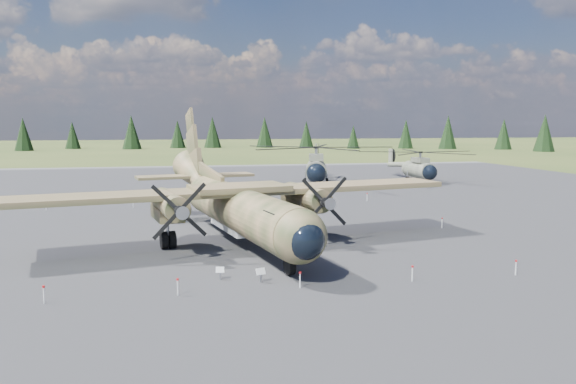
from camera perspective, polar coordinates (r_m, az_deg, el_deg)
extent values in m
plane|color=#515526|center=(41.10, -5.69, -4.54)|extent=(500.00, 500.00, 0.00)
cube|color=#5A5A5F|center=(50.90, -6.85, -2.32)|extent=(120.00, 120.00, 0.04)
cylinder|color=#384223|center=(37.63, -4.72, -1.84)|extent=(6.60, 19.25, 2.96)
sphere|color=#384223|center=(28.86, 1.17, -4.53)|extent=(3.41, 3.41, 2.90)
sphere|color=black|center=(28.35, 1.64, -4.85)|extent=(2.51, 2.51, 2.13)
cube|color=black|center=(30.25, -0.13, -2.46)|extent=(2.40, 2.07, 0.58)
cone|color=#384223|center=(49.43, -9.23, 1.50)|extent=(4.26, 7.70, 4.45)
cube|color=#A1A3A6|center=(38.82, -5.19, -3.39)|extent=(3.20, 6.62, 0.53)
cube|color=#2D381D|center=(37.96, -4.99, 0.09)|extent=(30.79, 9.48, 0.37)
cube|color=#384223|center=(37.93, -4.99, 0.43)|extent=(6.96, 4.97, 0.37)
cylinder|color=#384223|center=(36.57, -11.95, -1.22)|extent=(2.62, 5.70, 1.59)
cube|color=#384223|center=(37.49, -12.16, -2.09)|extent=(2.25, 3.84, 0.85)
cone|color=gray|center=(33.23, -10.82, -2.01)|extent=(0.97, 1.09, 0.80)
cylinder|color=black|center=(37.81, -12.09, -4.78)|extent=(1.14, 1.32, 1.16)
cylinder|color=#384223|center=(39.44, 1.76, -0.48)|extent=(2.62, 5.70, 1.59)
cube|color=#384223|center=(40.30, 1.26, -1.31)|extent=(2.25, 3.84, 0.85)
cone|color=gray|center=(36.37, 4.01, -1.13)|extent=(0.97, 1.09, 0.80)
cylinder|color=black|center=(40.60, 1.25, -3.82)|extent=(1.14, 1.32, 1.16)
cube|color=#384223|center=(45.49, -8.05, 1.86)|extent=(1.84, 7.89, 1.78)
cube|color=#2D381D|center=(49.93, -9.37, 1.62)|extent=(10.41, 4.25, 0.23)
cylinder|color=gray|center=(30.23, 0.18, -6.10)|extent=(0.17, 0.17, 0.95)
cylinder|color=black|center=(30.42, 0.18, -7.50)|extent=(0.56, 1.04, 0.99)
cylinder|color=slate|center=(74.45, 2.88, 2.22)|extent=(4.57, 8.27, 2.72)
sphere|color=black|center=(70.55, 2.88, 1.92)|extent=(3.04, 3.04, 2.50)
sphere|color=slate|center=(78.35, 2.87, 2.46)|extent=(3.04, 3.04, 2.50)
cube|color=slate|center=(73.89, 2.89, 3.54)|extent=(2.65, 3.83, 0.82)
cylinder|color=gray|center=(73.84, 2.89, 4.17)|extent=(0.48, 0.48, 1.09)
cylinder|color=slate|center=(82.39, 2.87, 2.95)|extent=(3.18, 9.23, 1.56)
cube|color=slate|center=(86.38, 2.87, 4.04)|extent=(0.61, 1.54, 2.61)
cylinder|color=black|center=(86.39, 3.12, 4.04)|extent=(0.76, 2.76, 2.83)
cylinder|color=black|center=(71.35, 2.87, 0.74)|extent=(0.48, 0.79, 0.74)
cylinder|color=black|center=(75.90, 1.76, 1.12)|extent=(0.53, 0.92, 0.87)
cylinder|color=gray|center=(75.85, 1.76, 1.55)|extent=(0.19, 0.19, 1.58)
cylinder|color=black|center=(75.91, 3.98, 1.11)|extent=(0.53, 0.92, 0.87)
cylinder|color=gray|center=(75.86, 3.98, 1.54)|extent=(0.19, 0.19, 1.58)
cylinder|color=slate|center=(80.82, 13.14, 2.18)|extent=(2.39, 6.55, 2.26)
sphere|color=black|center=(77.92, 14.18, 1.95)|extent=(2.12, 2.12, 2.08)
sphere|color=slate|center=(83.75, 12.18, 2.37)|extent=(2.12, 2.12, 2.08)
cube|color=slate|center=(80.39, 13.29, 3.19)|extent=(1.59, 2.92, 0.68)
cylinder|color=gray|center=(80.35, 13.30, 3.67)|extent=(0.33, 0.33, 0.90)
cylinder|color=slate|center=(86.80, 11.25, 2.76)|extent=(0.91, 7.72, 1.29)
cube|color=slate|center=(89.83, 10.39, 3.64)|extent=(0.22, 1.27, 2.17)
cylinder|color=black|center=(89.95, 10.57, 3.64)|extent=(0.10, 2.35, 2.35)
cylinder|color=black|center=(78.52, 13.98, 1.06)|extent=(0.26, 0.62, 0.61)
cylinder|color=black|center=(81.39, 12.01, 1.32)|extent=(0.29, 0.73, 0.72)
cylinder|color=gray|center=(81.35, 12.02, 1.65)|extent=(0.13, 0.13, 1.31)
cylinder|color=black|center=(82.44, 13.56, 1.35)|extent=(0.29, 0.73, 0.72)
cylinder|color=gray|center=(82.40, 13.56, 1.68)|extent=(0.13, 0.13, 1.31)
cube|color=gray|center=(30.09, -6.92, -8.32)|extent=(0.09, 0.09, 0.55)
cube|color=silver|center=(29.97, -6.92, -7.85)|extent=(0.47, 0.26, 0.31)
cube|color=gray|center=(29.38, -2.81, -8.59)|extent=(0.11, 0.11, 0.61)
cube|color=silver|center=(29.25, -2.79, -8.06)|extent=(0.53, 0.34, 0.35)
cylinder|color=silver|center=(28.32, -23.54, -9.58)|extent=(0.07, 0.07, 0.80)
cylinder|color=#B31315|center=(28.21, -23.58, -8.80)|extent=(0.12, 0.12, 0.10)
cylinder|color=silver|center=(27.69, -11.14, -9.50)|extent=(0.07, 0.07, 0.80)
cylinder|color=#B31315|center=(27.58, -11.16, -8.70)|extent=(0.12, 0.12, 0.10)
cylinder|color=silver|center=(28.34, 1.23, -8.97)|extent=(0.07, 0.07, 0.80)
cylinder|color=#B31315|center=(28.23, 1.23, -8.19)|extent=(0.12, 0.12, 0.10)
cylinder|color=silver|center=(30.20, 12.52, -8.14)|extent=(0.07, 0.07, 0.80)
cylinder|color=#B31315|center=(30.10, 12.54, -7.40)|extent=(0.12, 0.12, 0.10)
cylinder|color=silver|center=(33.05, 22.14, -7.17)|extent=(0.07, 0.07, 0.80)
cylinder|color=#B31315|center=(32.96, 22.17, -6.50)|extent=(0.12, 0.12, 0.10)
cylinder|color=silver|center=(57.85, -23.38, -1.33)|extent=(0.07, 0.07, 0.80)
cylinder|color=#B31315|center=(57.80, -23.39, -0.93)|extent=(0.12, 0.12, 0.10)
cylinder|color=silver|center=(56.74, -15.45, -1.16)|extent=(0.07, 0.07, 0.80)
cylinder|color=#B31315|center=(56.69, -15.46, -0.76)|extent=(0.12, 0.12, 0.10)
cylinder|color=silver|center=(56.75, -7.36, -0.96)|extent=(0.07, 0.07, 0.80)
cylinder|color=#B31315|center=(56.70, -7.37, -0.56)|extent=(0.12, 0.12, 0.10)
cylinder|color=silver|center=(57.88, 0.56, -0.75)|extent=(0.07, 0.07, 0.80)
cylinder|color=#B31315|center=(57.82, 0.56, -0.35)|extent=(0.12, 0.12, 0.10)
cylinder|color=silver|center=(60.05, 8.04, -0.53)|extent=(0.07, 0.07, 0.80)
cylinder|color=#B31315|center=(60.00, 8.05, -0.15)|extent=(0.12, 0.12, 0.10)
cylinder|color=silver|center=(45.70, 15.38, -3.08)|extent=(0.07, 0.07, 0.80)
cylinder|color=#B31315|center=(45.63, 15.39, -2.59)|extent=(0.12, 0.12, 0.10)
cone|color=black|center=(180.66, 24.61, 5.48)|extent=(6.06, 6.06, 10.82)
cone|color=black|center=(190.44, 21.05, 5.52)|extent=(5.39, 5.39, 9.63)
cone|color=black|center=(188.84, 15.94, 5.88)|extent=(6.03, 6.03, 10.76)
cone|color=black|center=(189.40, 11.87, 5.80)|extent=(5.30, 5.30, 9.47)
cone|color=black|center=(185.44, 6.64, 5.59)|extent=(4.27, 4.27, 7.62)
cone|color=black|center=(192.39, 1.87, 5.89)|extent=(5.04, 5.04, 9.00)
cone|color=black|center=(192.74, -2.39, 6.10)|extent=(5.80, 5.80, 10.36)
cone|color=black|center=(192.48, -7.67, 6.04)|extent=(5.83, 5.83, 10.41)
cone|color=black|center=(192.21, -11.16, 5.80)|extent=(5.17, 5.17, 9.23)
cone|color=black|center=(186.68, -15.62, 5.89)|extent=(6.07, 6.07, 10.85)
cone|color=black|center=(194.97, -21.05, 5.42)|extent=(4.94, 4.94, 8.82)
cone|color=black|center=(186.80, -25.30, 5.34)|extent=(5.57, 5.57, 9.95)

